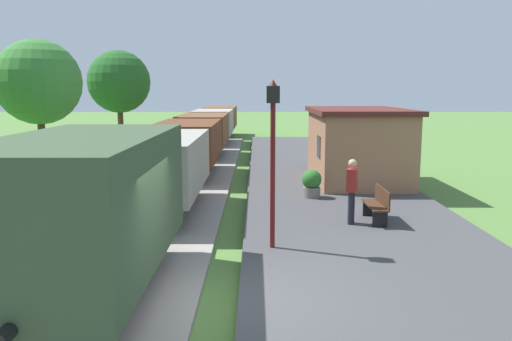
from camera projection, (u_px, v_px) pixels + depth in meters
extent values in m
plane|color=#517A38|center=(225.00, 312.00, 8.67)|extent=(160.00, 160.00, 0.00)
cube|color=#424244|center=(414.00, 305.00, 8.66)|extent=(6.00, 60.00, 0.25)
cube|color=gray|center=(84.00, 309.00, 8.66)|extent=(3.80, 60.00, 0.12)
cube|color=slate|center=(126.00, 301.00, 8.64)|extent=(0.07, 60.00, 0.14)
cube|color=slate|center=(41.00, 302.00, 8.64)|extent=(0.07, 60.00, 0.14)
cube|color=#384C33|center=(83.00, 201.00, 8.62)|extent=(2.50, 5.60, 2.20)
cube|color=black|center=(86.00, 255.00, 8.77)|extent=(2.10, 5.15, 0.50)
cylinder|color=black|center=(115.00, 239.00, 10.58)|extent=(1.56, 0.84, 0.84)
cylinder|color=black|center=(44.00, 314.00, 7.04)|extent=(1.56, 0.84, 0.84)
cylinder|color=black|center=(128.00, 214.00, 11.68)|extent=(0.20, 0.30, 0.20)
cylinder|color=black|center=(2.00, 337.00, 5.85)|extent=(0.20, 0.30, 0.20)
cube|color=gray|center=(157.00, 163.00, 15.18)|extent=(2.50, 5.60, 1.60)
cube|color=black|center=(158.00, 184.00, 15.29)|extent=(2.10, 5.15, 0.50)
cylinder|color=black|center=(168.00, 182.00, 17.09)|extent=(1.56, 0.84, 0.84)
cylinder|color=black|center=(145.00, 206.00, 13.55)|extent=(1.56, 0.84, 0.84)
cylinder|color=black|center=(173.00, 169.00, 18.20)|extent=(0.20, 0.30, 0.20)
cylinder|color=black|center=(135.00, 207.00, 12.37)|extent=(0.20, 0.30, 0.20)
cube|color=brown|center=(186.00, 141.00, 21.70)|extent=(2.50, 5.60, 1.60)
cube|color=black|center=(187.00, 156.00, 21.81)|extent=(2.10, 5.15, 0.50)
cylinder|color=black|center=(192.00, 157.00, 23.61)|extent=(1.56, 0.84, 0.84)
cylinder|color=black|center=(181.00, 168.00, 20.07)|extent=(1.56, 0.84, 0.84)
cylinder|color=black|center=(195.00, 148.00, 24.72)|extent=(0.20, 0.30, 0.20)
cylinder|color=black|center=(176.00, 166.00, 18.89)|extent=(0.20, 0.30, 0.20)
cube|color=brown|center=(202.00, 129.00, 28.22)|extent=(2.50, 5.60, 1.60)
cube|color=black|center=(202.00, 141.00, 28.32)|extent=(2.10, 5.15, 0.50)
cylinder|color=black|center=(205.00, 142.00, 30.13)|extent=(1.56, 0.84, 0.84)
cylinder|color=black|center=(199.00, 149.00, 26.59)|extent=(1.56, 0.84, 0.84)
cylinder|color=black|center=(207.00, 136.00, 31.24)|extent=(0.20, 0.30, 0.20)
cylinder|color=black|center=(196.00, 147.00, 25.41)|extent=(0.20, 0.30, 0.20)
cube|color=gray|center=(212.00, 122.00, 34.74)|extent=(2.50, 5.60, 1.60)
cube|color=black|center=(212.00, 131.00, 34.84)|extent=(2.10, 5.15, 0.50)
cylinder|color=black|center=(214.00, 133.00, 36.65)|extent=(1.56, 0.84, 0.84)
cylinder|color=black|center=(210.00, 137.00, 33.11)|extent=(1.56, 0.84, 0.84)
cylinder|color=black|center=(215.00, 128.00, 37.76)|extent=(0.20, 0.30, 0.20)
cylinder|color=black|center=(208.00, 135.00, 31.93)|extent=(0.20, 0.30, 0.20)
cube|color=brown|center=(219.00, 117.00, 41.26)|extent=(2.50, 5.60, 1.60)
cube|color=black|center=(219.00, 125.00, 41.36)|extent=(2.10, 5.15, 0.50)
cylinder|color=black|center=(220.00, 126.00, 43.17)|extent=(1.56, 0.84, 0.84)
cylinder|color=black|center=(217.00, 130.00, 39.63)|extent=(1.56, 0.84, 0.84)
cylinder|color=black|center=(221.00, 123.00, 44.28)|extent=(0.20, 0.30, 0.20)
cylinder|color=black|center=(216.00, 128.00, 38.45)|extent=(0.20, 0.30, 0.20)
cube|color=#9E6B4C|center=(355.00, 147.00, 19.75)|extent=(3.20, 5.50, 2.60)
cube|color=#51231E|center=(356.00, 111.00, 19.53)|extent=(3.50, 5.80, 0.18)
cube|color=black|center=(317.00, 147.00, 18.64)|extent=(0.03, 0.90, 0.80)
cube|color=#422819|center=(373.00, 205.00, 13.62)|extent=(0.42, 1.50, 0.04)
cube|color=#422819|center=(381.00, 196.00, 13.58)|extent=(0.04, 1.50, 0.45)
cube|color=black|center=(378.00, 219.00, 13.06)|extent=(0.38, 0.06, 0.42)
cube|color=black|center=(368.00, 208.00, 14.25)|extent=(0.38, 0.06, 0.42)
cube|color=#422819|center=(323.00, 156.00, 23.73)|extent=(0.42, 1.50, 0.04)
cube|color=#422819|center=(327.00, 151.00, 23.69)|extent=(0.04, 1.50, 0.45)
cube|color=black|center=(324.00, 163.00, 23.17)|extent=(0.38, 0.06, 0.42)
cube|color=black|center=(321.00, 159.00, 24.36)|extent=(0.38, 0.06, 0.42)
cylinder|color=black|center=(349.00, 208.00, 13.31)|extent=(0.15, 0.15, 0.86)
cylinder|color=black|center=(350.00, 207.00, 13.46)|extent=(0.15, 0.15, 0.86)
cube|color=maroon|center=(351.00, 180.00, 13.28)|extent=(0.35, 0.44, 0.60)
sphere|color=tan|center=(351.00, 163.00, 13.21)|extent=(0.22, 0.22, 0.22)
cylinder|color=slate|center=(310.00, 192.00, 16.72)|extent=(0.56, 0.56, 0.34)
sphere|color=#2D6B28|center=(310.00, 179.00, 16.65)|extent=(0.64, 0.64, 0.64)
cylinder|color=#591414|center=(271.00, 177.00, 11.17)|extent=(0.11, 0.11, 3.20)
cube|color=black|center=(272.00, 95.00, 10.89)|extent=(0.28, 0.28, 0.36)
sphere|color=#F2E5BF|center=(272.00, 95.00, 10.89)|extent=(0.20, 0.20, 0.20)
cone|color=#591414|center=(272.00, 83.00, 10.86)|extent=(0.20, 0.20, 0.16)
cylinder|color=#4C3823|center=(41.00, 150.00, 20.18)|extent=(0.28, 0.28, 2.80)
sphere|color=#387A33|center=(37.00, 82.00, 19.77)|extent=(3.29, 3.29, 3.29)
cylinder|color=#4C3823|center=(120.00, 134.00, 26.23)|extent=(0.28, 0.28, 2.96)
sphere|color=#235B23|center=(117.00, 82.00, 25.82)|extent=(3.14, 3.14, 3.14)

